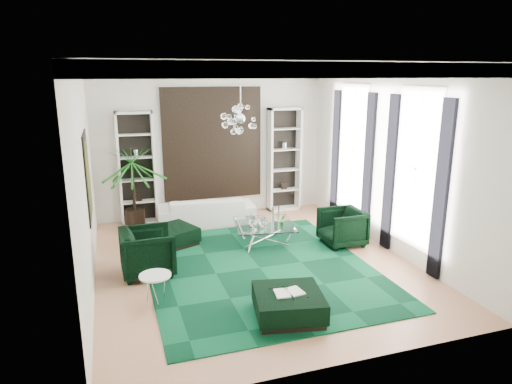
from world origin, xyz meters
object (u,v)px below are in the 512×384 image
object	(u,v)px
ottoman_side	(173,236)
ottoman_front	(288,305)
coffee_table	(264,233)
armchair_right	(342,227)
palm	(132,174)
armchair_left	(148,252)
side_table	(156,290)
sofa	(206,211)

from	to	relation	value
ottoman_side	ottoman_front	distance (m)	3.88
coffee_table	ottoman_side	distance (m)	2.02
armchair_right	palm	xyz separation A→B (m)	(-4.24, 2.77, 0.90)
armchair_left	palm	bearing A→B (deg)	-0.63
armchair_left	armchair_right	xyz separation A→B (m)	(4.19, 0.23, -0.04)
ottoman_side	side_table	bearing A→B (deg)	-103.82
armchair_right	side_table	size ratio (longest dim) A/B	1.70
armchair_right	armchair_left	bearing A→B (deg)	-86.93
armchair_right	ottoman_front	xyz separation A→B (m)	(-2.29, -2.53, -0.20)
ottoman_side	side_table	distance (m)	2.67
sofa	palm	size ratio (longest dim) A/B	0.91
ottoman_side	palm	distance (m)	2.08
palm	armchair_right	bearing A→B (deg)	-33.14
coffee_table	side_table	distance (m)	3.34
coffee_table	ottoman_front	bearing A→B (deg)	-102.47
ottoman_front	armchair_right	bearing A→B (deg)	47.80
armchair_left	palm	distance (m)	3.12
armchair_left	side_table	size ratio (longest dim) A/B	1.86
sofa	ottoman_front	xyz separation A→B (m)	(0.24, -4.88, -0.14)
sofa	coffee_table	bearing A→B (deg)	123.88
armchair_left	side_table	xyz separation A→B (m)	(0.01, -1.22, -0.19)
armchair_left	ottoman_front	world-z (taller)	armchair_left
coffee_table	palm	bearing A→B (deg)	141.44
armchair_right	palm	distance (m)	5.14
side_table	palm	size ratio (longest dim) A/B	0.20
armchair_right	ottoman_side	distance (m)	3.73
side_table	armchair_left	bearing A→B (deg)	90.46
coffee_table	ottoman_front	world-z (taller)	coffee_table
ottoman_front	palm	world-z (taller)	palm
armchair_left	side_table	bearing A→B (deg)	178.97
palm	coffee_table	bearing A→B (deg)	-38.56
sofa	ottoman_front	distance (m)	4.89
armchair_left	ottoman_side	bearing A→B (deg)	-26.80
armchair_right	side_table	distance (m)	4.43
side_table	armchair_right	bearing A→B (deg)	19.17
sofa	side_table	size ratio (longest dim) A/B	4.56
coffee_table	side_table	xyz separation A→B (m)	(-2.60, -2.11, 0.03)
armchair_left	side_table	distance (m)	1.24
sofa	coffee_table	distance (m)	1.95
armchair_left	coffee_table	distance (m)	2.76
sofa	ottoman_front	size ratio (longest dim) A/B	2.31
coffee_table	sofa	bearing A→B (deg)	118.98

